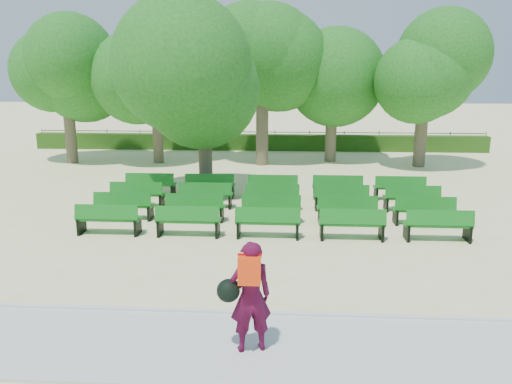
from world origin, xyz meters
TOP-DOWN VIEW (x-y plane):
  - ground at (0.00, 0.00)m, footprint 120.00×120.00m
  - paving at (0.00, -7.40)m, footprint 30.00×2.20m
  - curb at (0.00, -6.25)m, footprint 30.00×0.12m
  - hedge at (0.00, 14.00)m, footprint 26.00×0.70m
  - fence at (0.00, 14.40)m, footprint 26.00×0.10m
  - tree_line at (0.00, 10.00)m, footprint 21.80×6.80m
  - bench_array at (1.25, 0.51)m, footprint 1.78×0.64m
  - tree_among at (-1.32, 3.50)m, footprint 4.71×4.71m
  - person at (1.13, -7.49)m, footprint 0.90×0.61m

SIDE VIEW (x-z plane):
  - ground at x=0.00m, z-range 0.00..0.00m
  - fence at x=0.00m, z-range -0.51..0.51m
  - tree_line at x=0.00m, z-range -3.52..3.52m
  - paving at x=0.00m, z-range 0.00..0.06m
  - curb at x=0.00m, z-range 0.00..0.10m
  - bench_array at x=1.25m, z-range -0.46..0.64m
  - hedge at x=0.00m, z-range 0.00..0.90m
  - person at x=1.13m, z-range 0.09..1.91m
  - tree_among at x=-1.32m, z-range 1.00..7.29m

